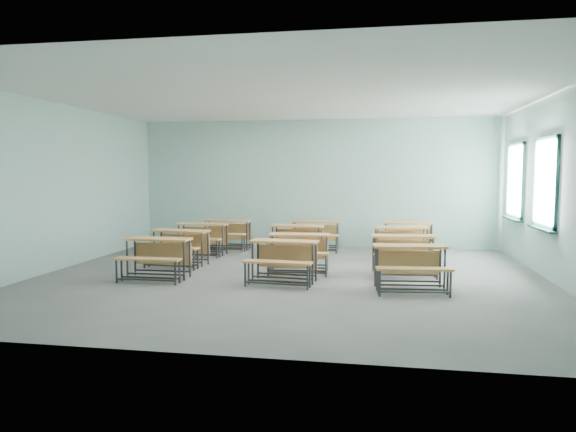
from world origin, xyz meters
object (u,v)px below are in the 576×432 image
(desk_unit_r0c2, at_px, (410,261))
(desk_unit_r3c2, at_px, (408,232))
(desk_unit_r2c2, at_px, (402,238))
(desk_unit_r0c0, at_px, (156,252))
(desk_unit_r2c0, at_px, (201,234))
(desk_unit_r0c1, at_px, (283,255))
(desk_unit_r2c1, at_px, (296,236))
(desk_unit_r1c0, at_px, (179,242))
(desk_unit_r3c1, at_px, (315,231))
(desk_unit_r3c0, at_px, (226,230))
(desk_unit_r1c1, at_px, (299,247))
(desk_unit_r1c2, at_px, (403,248))

(desk_unit_r0c2, relative_size, desk_unit_r3c2, 1.03)
(desk_unit_r2c2, bearing_deg, desk_unit_r0c0, -155.79)
(desk_unit_r2c0, bearing_deg, desk_unit_r0c1, -46.35)
(desk_unit_r2c0, xyz_separation_m, desk_unit_r2c1, (2.19, -0.02, 0.00))
(desk_unit_r1c0, xyz_separation_m, desk_unit_r3c1, (2.47, 2.46, 0.00))
(desk_unit_r0c0, xyz_separation_m, desk_unit_r3c0, (0.20, 3.62, 0.00))
(desk_unit_r0c0, distance_m, desk_unit_r2c0, 2.68)
(desk_unit_r2c1, bearing_deg, desk_unit_r1c1, -73.75)
(desk_unit_r0c0, distance_m, desk_unit_r3c2, 5.91)
(desk_unit_r1c2, distance_m, desk_unit_r3c0, 4.79)
(desk_unit_r1c0, bearing_deg, desk_unit_r3c0, 86.98)
(desk_unit_r0c0, relative_size, desk_unit_r1c0, 0.96)
(desk_unit_r0c1, height_order, desk_unit_r2c1, same)
(desk_unit_r1c0, height_order, desk_unit_r2c0, same)
(desk_unit_r2c2, bearing_deg, desk_unit_r3c0, 159.82)
(desk_unit_r1c0, xyz_separation_m, desk_unit_r2c1, (2.18, 1.34, 0.00))
(desk_unit_r1c0, height_order, desk_unit_r3c0, same)
(desk_unit_r0c2, relative_size, desk_unit_r1c0, 1.01)
(desk_unit_r2c2, bearing_deg, desk_unit_r0c2, -97.71)
(desk_unit_r0c0, height_order, desk_unit_r1c0, same)
(desk_unit_r1c2, distance_m, desk_unit_r3c1, 3.24)
(desk_unit_r2c0, distance_m, desk_unit_r2c2, 4.46)
(desk_unit_r0c0, bearing_deg, desk_unit_r1c2, 14.51)
(desk_unit_r2c0, relative_size, desk_unit_r2c2, 0.94)
(desk_unit_r0c0, xyz_separation_m, desk_unit_r3c1, (2.37, 3.77, 0.00))
(desk_unit_r0c1, xyz_separation_m, desk_unit_r3c1, (0.12, 3.70, 0.00))
(desk_unit_r3c0, distance_m, desk_unit_r3c1, 2.18)
(desk_unit_r2c0, bearing_deg, desk_unit_r3c2, 14.75)
(desk_unit_r0c0, relative_size, desk_unit_r0c2, 0.95)
(desk_unit_r0c0, height_order, desk_unit_r3c1, same)
(desk_unit_r2c0, xyz_separation_m, desk_unit_r3c1, (2.48, 1.09, 0.00))
(desk_unit_r3c1, distance_m, desk_unit_r3c2, 2.18)
(desk_unit_r2c2, height_order, desk_unit_r3c0, same)
(desk_unit_r1c2, height_order, desk_unit_r2c1, same)
(desk_unit_r3c0, bearing_deg, desk_unit_r3c2, 3.25)
(desk_unit_r0c0, xyz_separation_m, desk_unit_r2c0, (-0.12, 2.67, 0.00))
(desk_unit_r3c2, bearing_deg, desk_unit_r3c0, -174.75)
(desk_unit_r1c2, distance_m, desk_unit_r3c2, 2.63)
(desk_unit_r1c1, distance_m, desk_unit_r2c1, 1.63)
(desk_unit_r1c2, height_order, desk_unit_r3c0, same)
(desk_unit_r2c0, distance_m, desk_unit_r3c1, 2.71)
(desk_unit_r2c2, bearing_deg, desk_unit_r3c1, 144.07)
(desk_unit_r3c0, bearing_deg, desk_unit_r3c1, 4.97)
(desk_unit_r1c1, bearing_deg, desk_unit_r3c1, 86.76)
(desk_unit_r3c2, bearing_deg, desk_unit_r2c0, -163.48)
(desk_unit_r3c1, bearing_deg, desk_unit_r2c0, -157.65)
(desk_unit_r0c1, relative_size, desk_unit_r1c2, 0.99)
(desk_unit_r3c1, bearing_deg, desk_unit_r2c2, -29.58)
(desk_unit_r0c1, xyz_separation_m, desk_unit_r1c2, (2.05, 1.09, 0.00))
(desk_unit_r3c0, distance_m, desk_unit_r3c2, 4.35)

